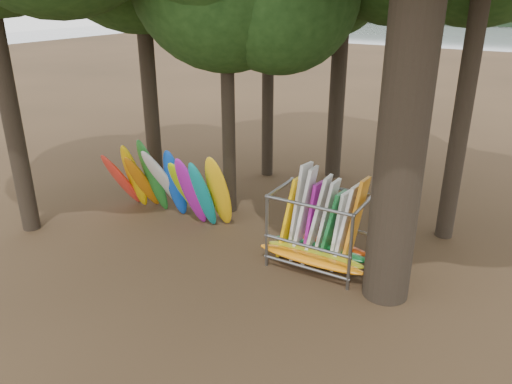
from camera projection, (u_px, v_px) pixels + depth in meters
The scene contains 4 objects.
ground at pixel (236, 253), 14.76m from camera, with size 120.00×120.00×0.00m, color #47331E.
lake at pixel (492, 51), 62.67m from camera, with size 160.00×160.00×0.00m, color gray.
kayak_row at pixel (169, 185), 16.55m from camera, with size 4.80×2.07×2.93m.
storage_rack at pixel (318, 232), 13.79m from camera, with size 3.12×1.57×2.85m.
Camera 1 is at (7.08, -10.89, 7.26)m, focal length 35.00 mm.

